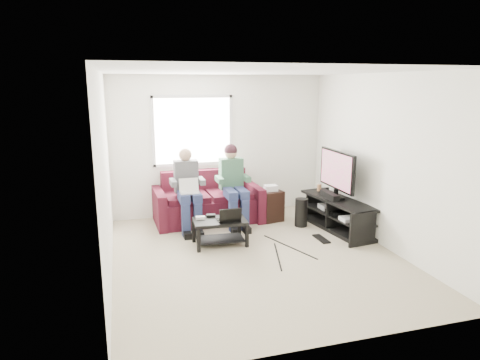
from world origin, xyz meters
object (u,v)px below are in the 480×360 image
(tv, at_px, (337,171))
(subwoofer, at_px, (301,212))
(end_table, at_px, (271,205))
(sofa, at_px, (207,203))
(tv_stand, at_px, (338,216))
(coffee_table, at_px, (220,226))

(tv, relative_size, subwoofer, 2.23)
(tv, height_order, subwoofer, tv)
(tv, distance_m, end_table, 1.35)
(sofa, bearing_deg, subwoofer, -26.51)
(sofa, distance_m, end_table, 1.15)
(tv_stand, height_order, subwoofer, tv_stand)
(tv_stand, xyz_separation_m, end_table, (-0.93, 0.79, 0.05))
(tv_stand, distance_m, end_table, 1.22)
(sofa, height_order, tv, tv)
(sofa, height_order, end_table, sofa)
(subwoofer, bearing_deg, coffee_table, -163.24)
(coffee_table, relative_size, tv, 0.76)
(subwoofer, bearing_deg, tv_stand, -32.58)
(end_table, bearing_deg, sofa, 164.93)
(tv, xyz_separation_m, subwoofer, (-0.52, 0.24, -0.75))
(coffee_table, bearing_deg, subwoofer, 16.76)
(tv, relative_size, end_table, 1.68)
(tv_stand, distance_m, subwoofer, 0.62)
(tv, bearing_deg, end_table, 143.28)
(sofa, relative_size, coffee_table, 2.29)
(subwoofer, bearing_deg, tv, -24.26)
(subwoofer, relative_size, end_table, 0.75)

